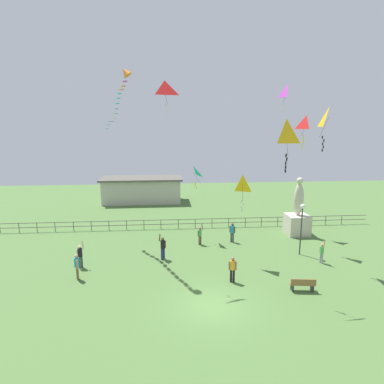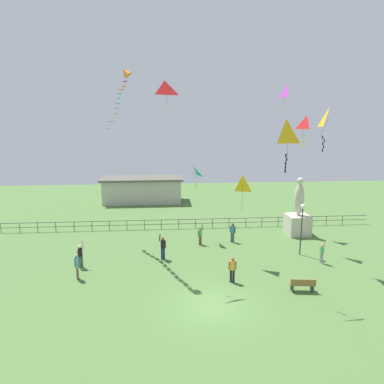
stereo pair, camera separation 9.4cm
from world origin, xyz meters
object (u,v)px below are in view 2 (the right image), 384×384
Objects in this scene: kite_5 at (306,124)px; kite_6 at (193,173)px; person_3 at (322,252)px; kite_4 at (329,119)px; park_bench at (303,284)px; kite_2 at (165,90)px; person_5 at (233,231)px; person_2 at (232,268)px; person_6 at (80,254)px; statue_monument at (298,218)px; lamppost at (302,218)px; person_1 at (200,234)px; streamer_kite at (124,79)px; kite_1 at (286,133)px; person_0 at (77,265)px; person_4 at (163,246)px; kite_0 at (243,185)px; kite_3 at (288,92)px.

kite_5 is 1.34× the size of kite_6.
kite_4 is at bearing 126.45° from person_3.
kite_2 reaches higher than park_bench.
person_5 is 11.69m from kite_4.
person_6 is at bearing 163.64° from person_2.
kite_2 reaches higher than statue_monument.
kite_5 reaches higher than lamppost.
kite_6 reaches higher than park_bench.
person_3 is at bearing -27.95° from person_1.
streamer_kite reaches higher than person_2.
person_0 is at bearing 170.12° from kite_1.
kite_4 is at bearing -6.90° from person_4.
kite_1 is (-1.36, 0.56, 8.95)m from park_bench.
person_6 is at bearing 179.02° from kite_0.
kite_3 is at bearing 33.78° from person_5.
person_5 is (-5.58, 4.84, 0.10)m from person_3.
statue_monument is 2.18× the size of kite_3.
streamer_kite is at bearing 179.73° from lamppost.
kite_6 reaches higher than person_4.
kite_1 is at bearing 157.83° from park_bench.
statue_monument is 1.79× the size of kite_4.
kite_4 is (-1.02, -6.17, 8.78)m from statue_monument.
person_5 is (1.50, 7.20, 0.01)m from person_2.
streamer_kite reaches higher than statue_monument.
person_4 reaches higher than person_5.
kite_1 is (-4.47, -3.32, 8.53)m from person_3.
kite_0 reaches higher than person_1.
person_3 is 7.39m from person_5.
park_bench is 12.61m from kite_6.
person_0 is 12.65m from streamer_kite.
kite_4 is (11.00, 0.21, -1.74)m from kite_2.
person_4 reaches higher than person_2.
kite_2 is (-5.61, -4.79, 11.05)m from person_5.
kite_5 is at bearing -12.99° from kite_6.
kite_0 reaches higher than person_4.
kite_0 is at bearing -9.41° from streamer_kite.
person_5 is 0.64× the size of kite_0.
kite_1 is at bearing -69.10° from kite_0.
kite_5 reaches higher than person_2.
person_4 is 5.85m from person_6.
kite_1 is (1.11, -8.17, 8.43)m from person_5.
park_bench is 4.29m from person_2.
kite_5 reaches higher than kite_6.
person_5 is at bearing 139.62° from kite_4.
kite_1 reaches higher than statue_monument.
kite_0 is at bearing 178.08° from kite_4.
kite_1 is at bearing -17.19° from person_6.
kite_0 is 1.40× the size of kite_6.
park_bench is 0.78× the size of person_6.
person_0 is 1.01× the size of person_2.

